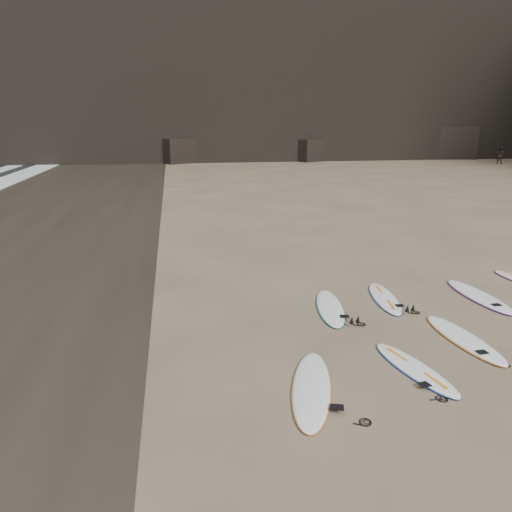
{
  "coord_description": "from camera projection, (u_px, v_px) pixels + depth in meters",
  "views": [
    {
      "loc": [
        -6.37,
        -8.51,
        4.5
      ],
      "look_at": [
        -4.6,
        2.17,
        1.5
      ],
      "focal_mm": 35.0,
      "sensor_mm": 36.0,
      "label": 1
    }
  ],
  "objects": [
    {
      "name": "surfboard_6",
      "position": [
        385.0,
        298.0,
        12.81
      ],
      "size": [
        0.93,
        2.44,
        0.09
      ],
      "primitive_type": "ellipsoid",
      "rotation": [
        0.0,
        0.0,
        -0.16
      ],
      "color": "white",
      "rests_on": "ground"
    },
    {
      "name": "surfboard_5",
      "position": [
        330.0,
        307.0,
        12.16
      ],
      "size": [
        1.05,
        2.57,
        0.09
      ],
      "primitive_type": "ellipsoid",
      "rotation": [
        0.0,
        0.0,
        -0.18
      ],
      "color": "white",
      "rests_on": "ground"
    },
    {
      "name": "ground",
      "position": [
        492.0,
        344.0,
        10.3
      ],
      "size": [
        240.0,
        240.0,
        0.0
      ],
      "primitive_type": "plane",
      "color": "#897559",
      "rests_on": "ground"
    },
    {
      "name": "surfboard_1",
      "position": [
        415.0,
        368.0,
        9.2
      ],
      "size": [
        1.01,
        2.33,
        0.08
      ],
      "primitive_type": "ellipsoid",
      "rotation": [
        0.0,
        0.0,
        0.21
      ],
      "color": "white",
      "rests_on": "ground"
    },
    {
      "name": "surfboard_2",
      "position": [
        464.0,
        338.0,
        10.45
      ],
      "size": [
        0.79,
        2.6,
        0.09
      ],
      "primitive_type": "ellipsoid",
      "rotation": [
        0.0,
        0.0,
        0.07
      ],
      "color": "white",
      "rests_on": "ground"
    },
    {
      "name": "surfboard_7",
      "position": [
        479.0,
        296.0,
        12.94
      ],
      "size": [
        0.7,
        2.71,
        0.1
      ],
      "primitive_type": "ellipsoid",
      "rotation": [
        0.0,
        0.0,
        0.02
      ],
      "color": "white",
      "rests_on": "ground"
    },
    {
      "name": "person_b",
      "position": [
        500.0,
        155.0,
        50.44
      ],
      "size": [
        1.03,
        1.05,
        1.71
      ],
      "primitive_type": "imported",
      "rotation": [
        0.0,
        0.0,
        2.26
      ],
      "color": "black",
      "rests_on": "ground"
    },
    {
      "name": "surfboard_0",
      "position": [
        311.0,
        387.0,
        8.54
      ],
      "size": [
        1.39,
        2.73,
        0.1
      ],
      "primitive_type": "ellipsoid",
      "rotation": [
        0.0,
        0.0,
        -0.3
      ],
      "color": "white",
      "rests_on": "ground"
    }
  ]
}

